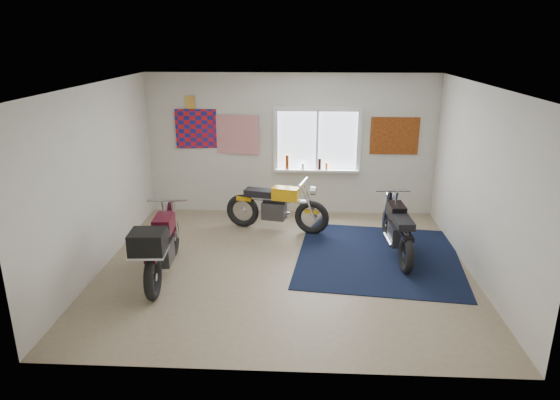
# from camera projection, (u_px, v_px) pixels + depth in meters

# --- Properties ---
(ground) EXTENTS (5.50, 5.50, 0.00)m
(ground) POSITION_uv_depth(u_px,v_px,m) (285.00, 266.00, 7.58)
(ground) COLOR #9E896B
(ground) RESTS_ON ground
(room_shell) EXTENTS (5.50, 5.50, 5.50)m
(room_shell) POSITION_uv_depth(u_px,v_px,m) (286.00, 161.00, 7.07)
(room_shell) COLOR white
(room_shell) RESTS_ON ground
(navy_rug) EXTENTS (2.78, 2.87, 0.01)m
(navy_rug) POSITION_uv_depth(u_px,v_px,m) (378.00, 257.00, 7.89)
(navy_rug) COLOR black
(navy_rug) RESTS_ON ground
(window_assembly) EXTENTS (1.66, 0.17, 1.26)m
(window_assembly) POSITION_uv_depth(u_px,v_px,m) (317.00, 145.00, 9.47)
(window_assembly) COLOR white
(window_assembly) RESTS_ON room_shell
(oil_bottles) EXTENTS (0.81, 0.07, 0.28)m
(oil_bottles) POSITION_uv_depth(u_px,v_px,m) (303.00, 164.00, 9.53)
(oil_bottles) COLOR brown
(oil_bottles) RESTS_ON window_assembly
(flag_display) EXTENTS (1.60, 0.10, 1.17)m
(flag_display) POSITION_uv_depth(u_px,v_px,m) (190.00, 102.00, 9.35)
(flag_display) COLOR red
(flag_display) RESTS_ON room_shell
(triumph_poster) EXTENTS (0.90, 0.03, 0.70)m
(triumph_poster) POSITION_uv_depth(u_px,v_px,m) (395.00, 136.00, 9.35)
(triumph_poster) COLOR #A54C14
(triumph_poster) RESTS_ON room_shell
(yellow_triumph) EXTENTS (1.88, 0.66, 0.96)m
(yellow_triumph) POSITION_uv_depth(u_px,v_px,m) (276.00, 208.00, 8.89)
(yellow_triumph) COLOR black
(yellow_triumph) RESTS_ON ground
(black_chrome_bike) EXTENTS (0.56, 1.84, 0.94)m
(black_chrome_bike) POSITION_uv_depth(u_px,v_px,m) (397.00, 231.00, 7.86)
(black_chrome_bike) COLOR black
(black_chrome_bike) RESTS_ON navy_rug
(maroon_tourer) EXTENTS (0.62, 1.99, 1.01)m
(maroon_tourer) POSITION_uv_depth(u_px,v_px,m) (160.00, 246.00, 6.99)
(maroon_tourer) COLOR black
(maroon_tourer) RESTS_ON ground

